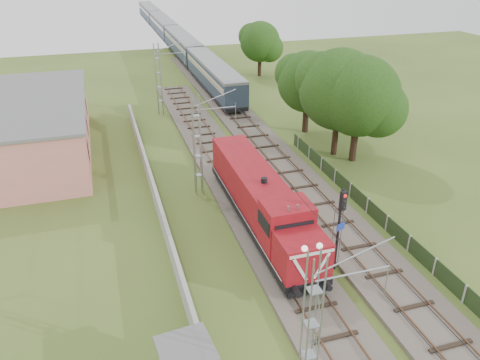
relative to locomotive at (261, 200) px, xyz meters
name	(u,v)px	position (x,y,z in m)	size (l,w,h in m)	color
ground	(295,280)	(0.00, -6.01, -2.13)	(140.00, 140.00, 0.00)	#3D541F
track_main	(256,217)	(0.00, 0.99, -1.95)	(4.20, 70.00, 0.45)	#6B6054
track_side	(262,143)	(5.00, 13.99, -1.95)	(4.20, 80.00, 0.45)	#6B6054
catenary	(198,145)	(-2.95, 5.99, 1.91)	(3.31, 70.00, 8.00)	gray
boundary_wall	(154,191)	(-6.50, 5.99, -1.38)	(0.25, 40.00, 1.50)	#9E9E99
station_building	(41,126)	(-15.00, 17.99, 0.50)	(8.40, 20.40, 5.22)	#D67473
fence	(387,223)	(8.00, -3.01, -1.53)	(0.12, 32.00, 1.20)	black
locomotive	(261,200)	(0.00, 0.00, 0.00)	(2.82, 16.11, 4.09)	black
coach_rake	(172,33)	(5.00, 65.10, 0.27)	(2.87, 85.64, 3.32)	black
signal_post	(341,216)	(2.68, -5.83, 1.60)	(0.58, 0.47, 5.43)	black
tree_a	(341,91)	(10.71, 9.78, 3.93)	(7.49, 7.14, 9.71)	#321D14
tree_b	(360,97)	(11.69, 8.09, 3.74)	(7.27, 6.92, 9.42)	#321D14
tree_c	(309,83)	(10.59, 16.01, 3.04)	(6.40, 6.10, 8.30)	#321D14
tree_d	(261,42)	(13.65, 39.24, 2.73)	(6.02, 5.73, 7.80)	#321D14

